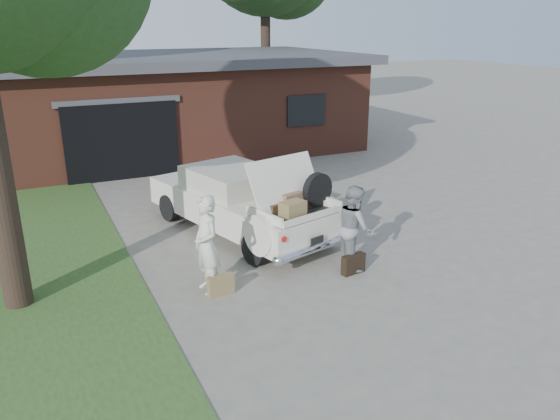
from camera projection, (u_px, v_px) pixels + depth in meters
name	position (u px, v px, depth m)	size (l,w,h in m)	color
ground	(294.00, 277.00, 9.85)	(90.00, 90.00, 0.00)	gray
house	(173.00, 101.00, 19.48)	(12.80, 7.80, 3.30)	brown
sedan	(241.00, 201.00, 11.78)	(3.04, 5.15, 1.91)	silver
woman_left	(207.00, 245.00, 9.10)	(0.62, 0.41, 1.70)	silver
woman_right	(354.00, 227.00, 10.05)	(0.77, 0.60, 1.58)	gray
suitcase_left	(221.00, 285.00, 9.18)	(0.45, 0.14, 0.35)	olive
suitcase_right	(353.00, 264.00, 9.96)	(0.47, 0.15, 0.36)	black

